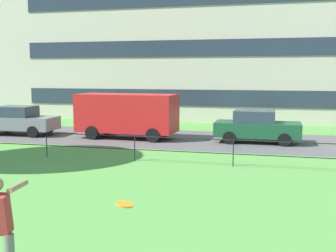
% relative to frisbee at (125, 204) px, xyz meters
% --- Properties ---
extents(street_strip, '(80.00, 6.26, 0.01)m').
position_rel_frisbee_xyz_m(street_strip, '(-2.94, 14.85, -1.33)').
color(street_strip, '#565454').
rests_on(street_strip, ground).
extents(park_fence, '(29.50, 0.04, 1.00)m').
position_rel_frisbee_xyz_m(park_fence, '(-2.94, 9.10, -0.66)').
color(park_fence, black).
rests_on(park_fence, ground).
extents(frisbee, '(0.28, 0.28, 0.07)m').
position_rel_frisbee_xyz_m(frisbee, '(0.00, 0.00, 0.00)').
color(frisbee, orange).
extents(car_grey_left, '(4.06, 1.93, 1.54)m').
position_rel_frisbee_xyz_m(car_grey_left, '(-11.21, 14.16, -0.55)').
color(car_grey_left, slate).
rests_on(car_grey_left, ground).
extents(panel_van_center, '(5.07, 2.25, 2.24)m').
position_rel_frisbee_xyz_m(panel_van_center, '(-5.16, 14.48, -0.06)').
color(panel_van_center, red).
rests_on(panel_van_center, ground).
extents(car_dark_green_right, '(4.00, 1.82, 1.54)m').
position_rel_frisbee_xyz_m(car_dark_green_right, '(1.29, 14.67, -0.55)').
color(car_dark_green_right, '#194C2D').
rests_on(car_dark_green_right, ground).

